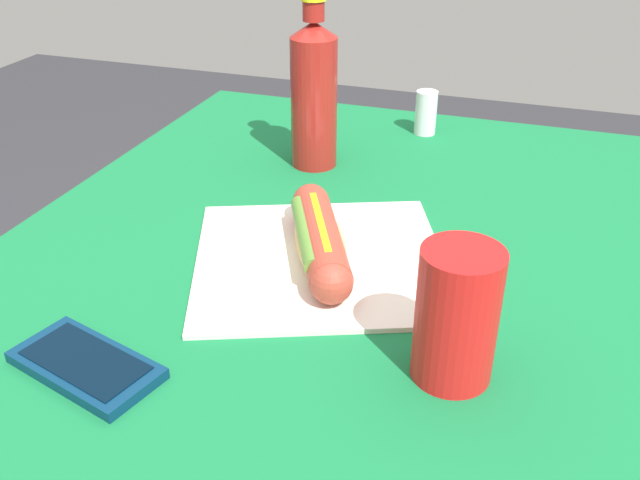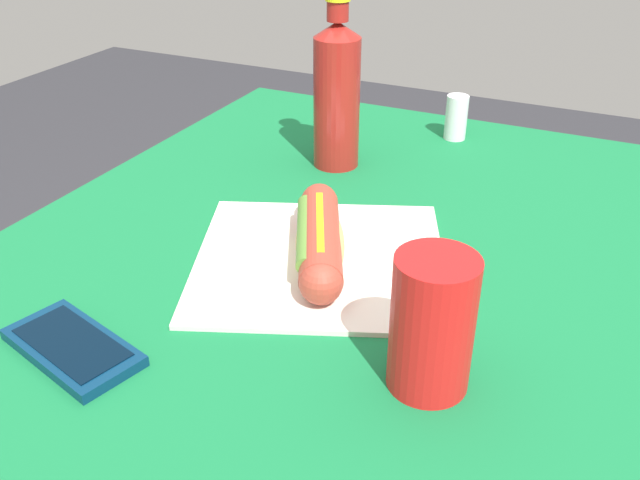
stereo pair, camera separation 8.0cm
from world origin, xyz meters
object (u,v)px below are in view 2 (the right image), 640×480
(hot_dog, at_px, (319,239))
(drinking_cup, at_px, (432,324))
(salt_shaker, at_px, (456,117))
(soda_bottle, at_px, (337,93))
(cell_phone, at_px, (73,347))

(hot_dog, distance_m, drinking_cup, 0.23)
(drinking_cup, xyz_separation_m, salt_shaker, (0.60, 0.14, -0.03))
(hot_dog, xyz_separation_m, soda_bottle, (0.27, 0.10, 0.08))
(salt_shaker, bearing_deg, drinking_cup, -166.51)
(hot_dog, bearing_deg, salt_shaker, -4.31)
(drinking_cup, bearing_deg, hot_dog, 50.53)
(cell_phone, height_order, salt_shaker, salt_shaker)
(cell_phone, xyz_separation_m, salt_shaker, (0.70, -0.18, 0.03))
(salt_shaker, bearing_deg, soda_bottle, 143.67)
(cell_phone, distance_m, soda_bottle, 0.53)
(drinking_cup, distance_m, salt_shaker, 0.62)
(soda_bottle, bearing_deg, cell_phone, 175.25)
(hot_dog, height_order, drinking_cup, drinking_cup)
(soda_bottle, xyz_separation_m, salt_shaker, (0.18, -0.13, -0.08))
(soda_bottle, height_order, salt_shaker, soda_bottle)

